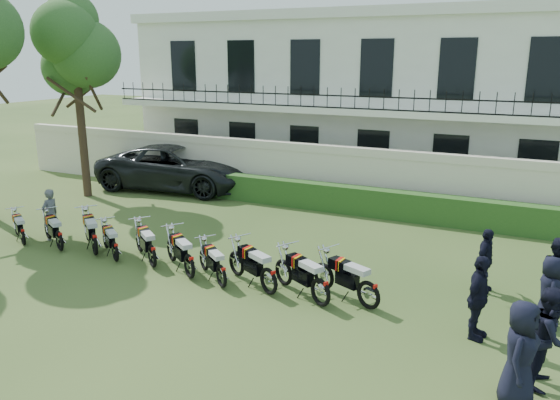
{
  "coord_description": "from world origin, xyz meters",
  "views": [
    {
      "loc": [
        7.41,
        -11.2,
        5.62
      ],
      "look_at": [
        0.8,
        2.74,
        1.49
      ],
      "focal_mm": 35.0,
      "sensor_mm": 36.0,
      "label": 1
    }
  ],
  "objects": [
    {
      "name": "motorcycle_5",
      "position": [
        -0.3,
        -0.38,
        0.51
      ],
      "size": [
        1.73,
        1.26,
        1.12
      ],
      "rotation": [
        0.0,
        0.0,
        0.95
      ],
      "color": "black",
      "rests_on": "ground"
    },
    {
      "name": "motorcycle_8",
      "position": [
        3.33,
        -0.44,
        0.53
      ],
      "size": [
        1.9,
        1.14,
        1.15
      ],
      "rotation": [
        0.0,
        0.0,
        1.06
      ],
      "color": "black",
      "rests_on": "ground"
    },
    {
      "name": "inspector",
      "position": [
        -5.99,
        0.41,
        0.81
      ],
      "size": [
        0.4,
        0.6,
        1.62
      ],
      "primitive_type": "imported",
      "rotation": [
        0.0,
        0.0,
        -1.6
      ],
      "color": "#5E5D63",
      "rests_on": "ground"
    },
    {
      "name": "perimeter_wall",
      "position": [
        0.0,
        8.0,
        1.17
      ],
      "size": [
        30.0,
        0.35,
        2.3
      ],
      "color": "beige",
      "rests_on": "ground"
    },
    {
      "name": "motorcycle_2",
      "position": [
        -3.72,
        -0.14,
        0.53
      ],
      "size": [
        1.73,
        1.38,
        1.15
      ],
      "rotation": [
        0.0,
        0.0,
        0.91
      ],
      "color": "black",
      "rests_on": "ground"
    },
    {
      "name": "officer_0",
      "position": [
        7.55,
        -2.4,
        0.92
      ],
      "size": [
        0.71,
        0.97,
        1.83
      ],
      "primitive_type": "imported",
      "rotation": [
        0.0,
        0.0,
        1.42
      ],
      "color": "black",
      "rests_on": "ground"
    },
    {
      "name": "motorcycle_9",
      "position": [
        4.37,
        -0.11,
        0.53
      ],
      "size": [
        1.96,
        1.02,
        1.15
      ],
      "rotation": [
        0.0,
        0.0,
        1.14
      ],
      "color": "black",
      "rests_on": "ground"
    },
    {
      "name": "motorcycle_0",
      "position": [
        -6.3,
        -0.42,
        0.43
      ],
      "size": [
        1.52,
        0.96,
        0.94
      ],
      "rotation": [
        0.0,
        0.0,
        1.03
      ],
      "color": "black",
      "rests_on": "ground"
    },
    {
      "name": "officer_3",
      "position": [
        8.0,
        0.74,
        0.79
      ],
      "size": [
        0.62,
        0.85,
        1.58
      ],
      "primitive_type": "imported",
      "rotation": [
        0.0,
        0.0,
        1.73
      ],
      "color": "black",
      "rests_on": "ground"
    },
    {
      "name": "officer_4",
      "position": [
        8.16,
        1.38,
        0.91
      ],
      "size": [
        0.73,
        0.92,
        1.82
      ],
      "primitive_type": "imported",
      "rotation": [
        0.0,
        0.0,
        1.62
      ],
      "color": "black",
      "rests_on": "ground"
    },
    {
      "name": "building",
      "position": [
        0.0,
        13.96,
        3.71
      ],
      "size": [
        20.4,
        9.6,
        7.4
      ],
      "color": "white",
      "rests_on": "ground"
    },
    {
      "name": "motorcycle_7",
      "position": [
        1.98,
        -0.38,
        0.53
      ],
      "size": [
        1.9,
        1.1,
        1.15
      ],
      "rotation": [
        0.0,
        0.0,
        1.08
      ],
      "color": "black",
      "rests_on": "ground"
    },
    {
      "name": "motorcycle_6",
      "position": [
        0.74,
        -0.51,
        0.47
      ],
      "size": [
        1.52,
        1.2,
        1.01
      ],
      "rotation": [
        0.0,
        0.0,
        0.92
      ],
      "color": "black",
      "rests_on": "ground"
    },
    {
      "name": "hedge",
      "position": [
        1.0,
        7.2,
        0.5
      ],
      "size": [
        18.0,
        0.6,
        1.0
      ],
      "primitive_type": "cube",
      "color": "#224C1B",
      "rests_on": "ground"
    },
    {
      "name": "officer_5",
      "position": [
        6.61,
        2.09,
        0.79
      ],
      "size": [
        0.57,
        0.99,
        1.59
      ],
      "primitive_type": "imported",
      "rotation": [
        0.0,
        0.0,
        1.37
      ],
      "color": "black",
      "rests_on": "ground"
    },
    {
      "name": "tree_west_near",
      "position": [
        -8.96,
        5.0,
        5.89
      ],
      "size": [
        3.4,
        3.2,
        7.9
      ],
      "color": "#473323",
      "rests_on": "ground"
    },
    {
      "name": "ground",
      "position": [
        0.0,
        0.0,
        0.0
      ],
      "size": [
        100.0,
        100.0,
        0.0
      ],
      "primitive_type": "plane",
      "color": "#2F481D",
      "rests_on": "ground"
    },
    {
      "name": "motorcycle_4",
      "position": [
        -1.63,
        -0.19,
        0.5
      ],
      "size": [
        1.66,
        1.28,
        1.09
      ],
      "rotation": [
        0.0,
        0.0,
        0.93
      ],
      "color": "black",
      "rests_on": "ground"
    },
    {
      "name": "officer_1",
      "position": [
        7.99,
        -1.58,
        0.91
      ],
      "size": [
        0.82,
        0.98,
        1.82
      ],
      "primitive_type": "imported",
      "rotation": [
        0.0,
        0.0,
        1.42
      ],
      "color": "black",
      "rests_on": "ground"
    },
    {
      "name": "suv",
      "position": [
        -6.35,
        7.59,
        0.94
      ],
      "size": [
        7.09,
        3.92,
        1.88
      ],
      "primitive_type": "imported",
      "rotation": [
        0.0,
        0.0,
        1.69
      ],
      "color": "black",
      "rests_on": "ground"
    },
    {
      "name": "motorcycle_1",
      "position": [
        -4.91,
        -0.31,
        0.49
      ],
      "size": [
        1.74,
        1.02,
        1.05
      ],
      "rotation": [
        0.0,
        0.0,
        1.07
      ],
      "color": "black",
      "rests_on": "ground"
    },
    {
      "name": "motorcycle_3",
      "position": [
        -2.85,
        -0.26,
        0.45
      ],
      "size": [
        1.52,
        1.12,
        0.98
      ],
      "rotation": [
        0.0,
        0.0,
        0.95
      ],
      "color": "black",
      "rests_on": "ground"
    },
    {
      "name": "officer_2",
      "position": [
        6.7,
        -0.4,
        0.89
      ],
      "size": [
        0.61,
        1.1,
        1.78
      ],
      "primitive_type": "imported",
      "rotation": [
        0.0,
        0.0,
        1.39
      ],
      "color": "black",
      "rests_on": "ground"
    }
  ]
}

